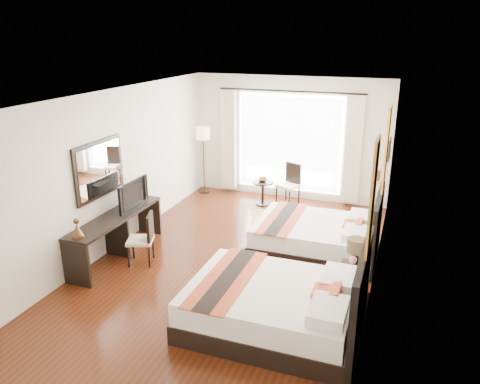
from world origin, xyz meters
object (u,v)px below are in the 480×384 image
(nightstand, at_px, (353,283))
(vase, at_px, (352,268))
(television, at_px, (129,194))
(window_chair, at_px, (288,192))
(bed_near, at_px, (279,305))
(desk_chair, at_px, (142,248))
(bed_far, at_px, (319,236))
(fruit_bowl, at_px, (262,180))
(console_desk, at_px, (117,236))
(table_lamp, at_px, (356,247))
(floor_lamp, at_px, (203,138))
(side_table, at_px, (263,193))

(nightstand, xyz_separation_m, vase, (-0.02, -0.16, 0.33))
(television, bearing_deg, window_chair, -33.15)
(bed_near, height_order, desk_chair, bed_near)
(bed_far, height_order, fruit_bowl, bed_far)
(nightstand, relative_size, console_desk, 0.23)
(table_lamp, bearing_deg, floor_lamp, 138.17)
(vase, distance_m, fruit_bowl, 4.24)
(bed_far, bearing_deg, floor_lamp, 144.73)
(console_desk, relative_size, side_table, 4.05)
(bed_near, xyz_separation_m, nightstand, (0.83, 1.05, -0.08))
(table_lamp, bearing_deg, vase, -93.12)
(nightstand, distance_m, desk_chair, 3.48)
(fruit_bowl, bearing_deg, nightstand, -53.84)
(television, distance_m, window_chair, 3.85)
(console_desk, relative_size, desk_chair, 2.50)
(bed_near, bearing_deg, window_chair, 102.96)
(console_desk, height_order, floor_lamp, floor_lamp)
(television, height_order, window_chair, television)
(television, relative_size, floor_lamp, 0.54)
(vase, relative_size, fruit_bowl, 0.70)
(bed_far, bearing_deg, console_desk, -157.36)
(floor_lamp, height_order, side_table, floor_lamp)
(side_table, bearing_deg, window_chair, 27.61)
(floor_lamp, distance_m, window_chair, 2.37)
(bed_near, distance_m, floor_lamp, 5.77)
(bed_near, distance_m, bed_far, 2.41)
(table_lamp, bearing_deg, desk_chair, -177.72)
(nightstand, distance_m, vase, 0.36)
(floor_lamp, height_order, window_chair, floor_lamp)
(table_lamp, bearing_deg, side_table, 126.63)
(desk_chair, xyz_separation_m, window_chair, (1.58, 3.66, 0.01))
(side_table, bearing_deg, floor_lamp, 167.98)
(desk_chair, bearing_deg, bed_near, 140.24)
(bed_far, relative_size, side_table, 3.87)
(nightstand, bearing_deg, console_desk, 179.99)
(vase, relative_size, side_table, 0.27)
(table_lamp, xyz_separation_m, floor_lamp, (-4.00, 3.58, 0.56))
(fruit_bowl, height_order, window_chair, window_chair)
(floor_lamp, bearing_deg, nightstand, -42.33)
(fruit_bowl, distance_m, window_chair, 0.66)
(vase, bearing_deg, fruit_bowl, 124.71)
(desk_chair, bearing_deg, floor_lamp, -101.26)
(table_lamp, distance_m, television, 4.00)
(floor_lamp, relative_size, side_table, 2.95)
(nightstand, bearing_deg, desk_chair, -178.83)
(bed_far, bearing_deg, table_lamp, -59.56)
(desk_chair, bearing_deg, vase, 159.12)
(bed_near, bearing_deg, side_table, 110.02)
(floor_lamp, bearing_deg, vase, -43.66)
(fruit_bowl, bearing_deg, window_chair, 25.52)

